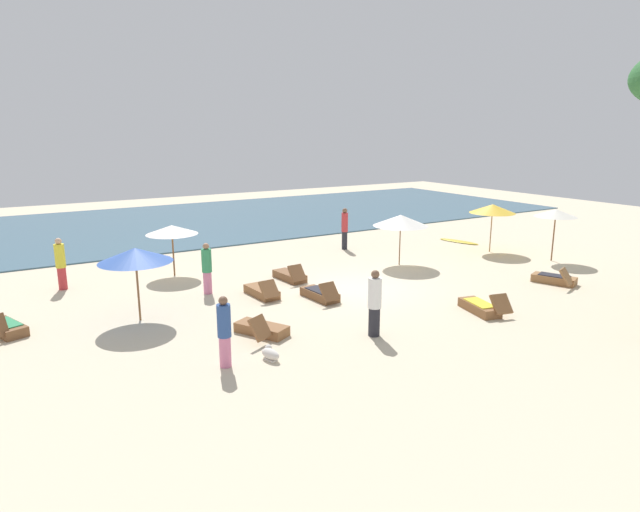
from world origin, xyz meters
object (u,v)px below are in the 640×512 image
at_px(umbrella_0, 493,209).
at_px(person_1, 224,331).
at_px(person_4, 345,228).
at_px(umbrella_1, 135,255).
at_px(lounger_5, 261,329).
at_px(surfboard, 459,241).
at_px(umbrella_2, 172,230).
at_px(person_0, 61,264).
at_px(dog, 270,353).
at_px(lounger_4, 290,276).
at_px(person_3, 207,268).
at_px(umbrella_3, 401,220).
at_px(umbrella_4, 556,213).
at_px(lounger_0, 555,279).
at_px(lounger_3, 5,328).
at_px(lounger_2, 262,292).
at_px(lounger_6, 482,307).
at_px(person_2, 375,303).
at_px(lounger_1, 321,294).

xyz_separation_m(umbrella_0, person_1, (-15.09, -5.42, -1.12)).
distance_m(umbrella_0, person_4, 6.79).
bearing_deg(person_1, umbrella_1, 102.56).
distance_m(lounger_5, surfboard, 15.27).
relative_size(umbrella_1, umbrella_2, 1.11).
bearing_deg(umbrella_0, surfboard, 80.35).
bearing_deg(umbrella_2, surfboard, -4.31).
xyz_separation_m(person_0, dog, (3.61, -9.22, -0.78)).
distance_m(lounger_4, person_3, 3.30).
bearing_deg(person_0, umbrella_3, -15.14).
height_order(umbrella_2, person_0, umbrella_2).
relative_size(umbrella_4, lounger_0, 1.27).
bearing_deg(lounger_3, person_1, -49.25).
height_order(lounger_2, person_4, person_4).
xyz_separation_m(umbrella_3, surfboard, (5.56, 2.11, -1.84)).
relative_size(lounger_5, person_4, 0.88).
bearing_deg(umbrella_1, lounger_3, 167.26).
height_order(lounger_0, lounger_6, lounger_0).
relative_size(umbrella_0, umbrella_3, 0.98).
bearing_deg(lounger_2, person_3, 138.55).
xyz_separation_m(person_2, dog, (-3.13, 0.04, -0.77)).
relative_size(lounger_1, person_4, 0.88).
bearing_deg(lounger_4, umbrella_0, -2.67).
distance_m(lounger_2, person_4, 8.10).
xyz_separation_m(lounger_2, lounger_4, (1.76, 1.30, 0.00)).
relative_size(lounger_2, lounger_3, 1.00).
height_order(umbrella_0, lounger_1, umbrella_0).
relative_size(person_1, person_3, 0.99).
distance_m(umbrella_2, lounger_2, 4.85).
xyz_separation_m(umbrella_0, umbrella_4, (0.91, -2.60, 0.06)).
relative_size(umbrella_4, lounger_6, 1.26).
xyz_separation_m(umbrella_1, person_3, (2.65, 1.54, -1.08)).
distance_m(lounger_2, dog, 5.22).
bearing_deg(person_4, umbrella_3, -85.69).
bearing_deg(umbrella_4, person_4, 134.20).
distance_m(umbrella_0, umbrella_4, 2.76).
distance_m(dog, surfboard, 16.45).
bearing_deg(umbrella_4, umbrella_3, 155.00).
xyz_separation_m(umbrella_4, person_2, (-11.78, -3.05, -1.13)).
relative_size(umbrella_3, person_3, 1.28).
relative_size(person_0, surfboard, 0.84).
distance_m(lounger_3, person_0, 4.39).
height_order(umbrella_3, person_1, umbrella_3).
distance_m(umbrella_3, lounger_4, 5.31).
height_order(umbrella_4, surfboard, umbrella_4).
bearing_deg(dog, lounger_2, 66.82).
xyz_separation_m(umbrella_0, lounger_6, (-6.88, -5.83, -1.83)).
relative_size(lounger_0, surfboard, 0.80).
bearing_deg(lounger_1, person_1, -144.57).
bearing_deg(person_0, umbrella_4, -18.51).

